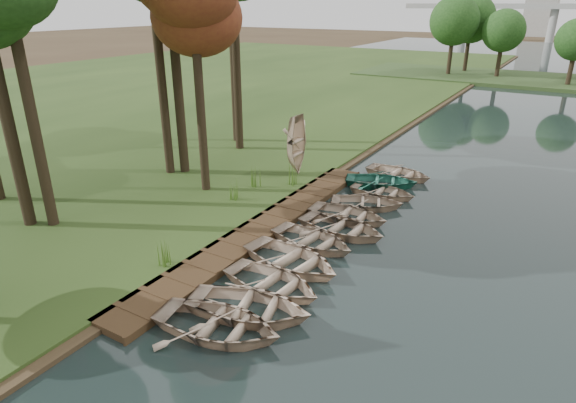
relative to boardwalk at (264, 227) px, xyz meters
The scene contains 22 objects.
ground 1.61m from the boardwalk, ahead, with size 300.00×300.00×0.00m, color #3D2F1D.
boardwalk is the anchor object (origin of this frame).
peninsula 50.91m from the boardwalk, 79.13° to the left, with size 50.00×14.00×0.45m, color #2D441E.
far_trees 50.78m from the boardwalk, 82.86° to the left, with size 45.60×5.60×8.80m.
building_b 145.16m from the boardwalk, 91.34° to the left, with size 8.00×8.00×12.00m, color #A5A5A0.
rowboat_0 6.82m from the boardwalk, 67.48° to the right, with size 2.69×3.76×0.78m, color tan.
rowboat_1 5.92m from the boardwalk, 60.89° to the right, with size 2.71×3.80×0.79m, color tan.
rowboat_2 4.53m from the boardwalk, 53.34° to the right, with size 2.48×3.47×0.72m, color tan.
rowboat_3 3.25m from the boardwalk, 39.36° to the right, with size 2.72×3.80×0.79m, color tan.
rowboat_4 2.42m from the boardwalk, ahead, with size 2.46×3.44×0.71m, color tan.
rowboat_5 3.18m from the boardwalk, 24.04° to the left, with size 2.60×3.64×0.75m, color tan.
rowboat_6 3.66m from the boardwalk, 45.13° to the left, with size 2.46×3.44×0.71m, color tan.
rowboat_7 5.10m from the boardwalk, 57.46° to the left, with size 2.32×3.25×0.67m, color tan.
rowboat_8 6.65m from the boardwalk, 64.57° to the left, with size 2.24×3.14×0.65m, color tan.
rowboat_9 7.61m from the boardwalk, 72.33° to the left, with size 2.55×3.57×0.74m, color #2B7861.
rowboat_10 9.33m from the boardwalk, 73.67° to the left, with size 2.50×3.50×0.72m, color tan.
stored_rowboat 6.41m from the boardwalk, 107.70° to the left, with size 2.26×3.16×0.65m, color tan.
tree_2 9.77m from the boardwalk, 157.71° to the left, with size 4.35×4.35×10.15m.
reeds_0 4.60m from the boardwalk, 102.67° to the right, with size 0.60×0.60×0.96m, color #3F661E.
reeds_1 3.19m from the boardwalk, 150.46° to the left, with size 0.60×0.60×0.92m, color #3F661E.
reeds_2 4.81m from the boardwalk, 107.49° to the left, with size 0.60×0.60×1.07m, color #3F661E.
reeds_3 4.44m from the boardwalk, 128.72° to the left, with size 0.60×0.60×1.07m, color #3F661E.
Camera 1 is at (8.41, -14.82, 8.68)m, focal length 30.00 mm.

